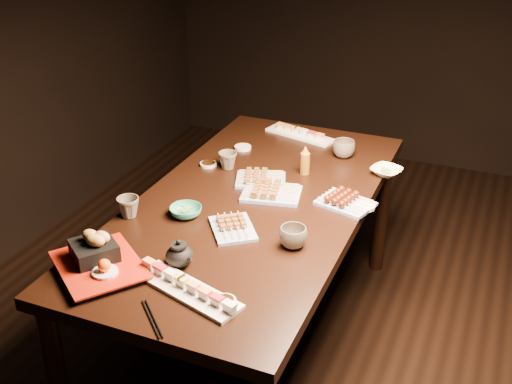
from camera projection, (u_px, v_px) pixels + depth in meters
dining_table at (252, 276)px, 2.82m from camera, size 1.37×1.98×0.75m
sushi_platter_near at (188, 286)px, 2.08m from camera, size 0.42×0.23×0.05m
sushi_platter_far at (300, 132)px, 3.26m from camera, size 0.38×0.19×0.04m
yakitori_plate_center at (272, 189)px, 2.68m from camera, size 0.27×0.22×0.06m
yakitori_plate_right at (233, 224)px, 2.43m from camera, size 0.25×0.26×0.05m
yakitori_plate_left at (261, 176)px, 2.80m from camera, size 0.25×0.22×0.05m
tsukune_plate at (346, 199)px, 2.61m from camera, size 0.25×0.21×0.05m
edamame_bowl_green at (186, 212)px, 2.53m from camera, size 0.18×0.18×0.04m
edamame_bowl_cream at (386, 171)px, 2.87m from camera, size 0.17×0.17×0.03m
tempura_tray at (98, 255)px, 2.18m from camera, size 0.42×0.41×0.12m
teacup_near_left at (128, 207)px, 2.52m from camera, size 0.12×0.12×0.08m
teacup_mid_right at (293, 237)px, 2.32m from camera, size 0.14×0.14×0.08m
teacup_far_left at (228, 160)px, 2.91m from camera, size 0.09×0.09×0.08m
teacup_far_right at (344, 149)px, 3.03m from camera, size 0.13×0.13×0.08m
teapot at (179, 253)px, 2.21m from camera, size 0.15×0.15×0.10m
condiment_bottle at (305, 160)px, 2.85m from camera, size 0.05×0.05×0.13m
sauce_dish_west at (208, 164)px, 2.95m from camera, size 0.10×0.10×0.01m
sauce_dish_east at (365, 206)px, 2.59m from camera, size 0.11×0.11×0.01m
sauce_dish_se at (225, 302)px, 2.04m from camera, size 0.10×0.10×0.01m
sauce_dish_nw at (243, 147)px, 3.13m from camera, size 0.10×0.10×0.01m
chopsticks_near at (87, 278)px, 2.16m from camera, size 0.22×0.04×0.01m
chopsticks_se at (152, 319)px, 1.97m from camera, size 0.16×0.15×0.01m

